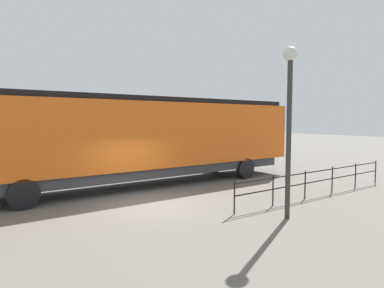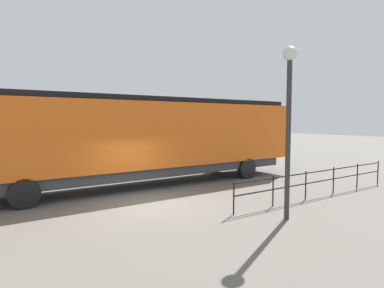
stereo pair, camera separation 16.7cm
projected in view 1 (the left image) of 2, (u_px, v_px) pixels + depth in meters
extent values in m
plane|color=#666059|center=(151.00, 205.00, 12.17)|extent=(120.00, 120.00, 0.00)
cube|color=orange|center=(144.00, 134.00, 15.58)|extent=(2.97, 16.95, 2.99)
cube|color=black|center=(249.00, 139.00, 19.69)|extent=(2.85, 2.81, 2.09)
cube|color=black|center=(143.00, 100.00, 15.46)|extent=(2.67, 16.27, 0.24)
cube|color=#38383D|center=(144.00, 170.00, 15.71)|extent=(2.67, 15.59, 0.45)
cylinder|color=black|center=(214.00, 163.00, 19.93)|extent=(0.30, 1.10, 1.10)
cylinder|color=black|center=(245.00, 168.00, 17.76)|extent=(0.30, 1.10, 1.10)
cylinder|color=black|center=(13.00, 182.00, 13.68)|extent=(0.30, 1.10, 1.10)
cylinder|color=black|center=(23.00, 194.00, 11.51)|extent=(0.30, 1.10, 1.10)
cylinder|color=#2D2D2D|center=(289.00, 140.00, 10.30)|extent=(0.16, 0.16, 5.07)
sphere|color=silver|center=(291.00, 54.00, 10.11)|extent=(0.45, 0.45, 0.45)
cube|color=black|center=(320.00, 171.00, 13.62)|extent=(0.04, 9.58, 0.04)
cube|color=black|center=(319.00, 181.00, 13.65)|extent=(0.04, 9.58, 0.04)
cylinder|color=black|center=(234.00, 198.00, 10.89)|extent=(0.05, 0.05, 1.13)
cylinder|color=black|center=(273.00, 191.00, 12.00)|extent=(0.05, 0.05, 1.13)
cylinder|color=black|center=(305.00, 185.00, 13.10)|extent=(0.05, 0.05, 1.13)
cylinder|color=black|center=(332.00, 180.00, 14.20)|extent=(0.05, 0.05, 1.13)
cylinder|color=black|center=(355.00, 175.00, 15.31)|extent=(0.05, 0.05, 1.13)
cylinder|color=black|center=(375.00, 172.00, 16.41)|extent=(0.05, 0.05, 1.13)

